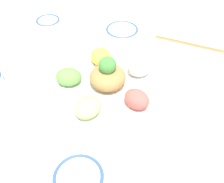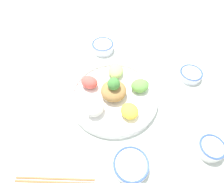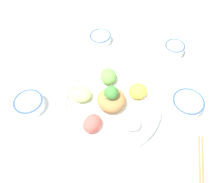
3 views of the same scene
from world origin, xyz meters
name	(u,v)px [view 3 (image 3 of 3)]	position (x,y,z in m)	size (l,w,h in m)	color
ground_plane	(113,104)	(0.00, 0.00, 0.00)	(2.40, 2.40, 0.00)	silver
salad_platter	(110,103)	(-0.01, 0.00, 0.03)	(0.36, 0.36, 0.12)	white
sauce_bowl_red	(100,38)	(0.28, 0.20, 0.02)	(0.10, 0.10, 0.03)	white
rice_bowl_blue	(174,48)	(0.35, -0.12, 0.02)	(0.09, 0.09, 0.04)	white
sauce_bowl_dark	(29,103)	(-0.14, 0.26, 0.02)	(0.10, 0.10, 0.04)	white
rice_bowl_plain	(188,103)	(0.11, -0.25, 0.02)	(0.11, 0.11, 0.03)	white
chopsticks_pair_near	(202,174)	(-0.11, -0.35, 0.00)	(0.24, 0.08, 0.01)	#9E6B3D
serving_spoon_main	(67,61)	(0.11, 0.27, 0.00)	(0.10, 0.11, 0.01)	white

